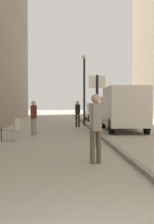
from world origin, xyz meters
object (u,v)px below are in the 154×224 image
at_px(pedestrian_main_foreground, 96,123).
at_px(street_sign_post, 97,104).
at_px(pedestrian_mid_block, 34,115).
at_px(parked_car, 97,112).
at_px(lamp_post, 84,85).
at_px(delivery_van, 123,108).
at_px(pedestrian_far_crossing, 78,112).
at_px(cafe_chair_near_window, 15,128).

distance_m(pedestrian_main_foreground, street_sign_post, 3.01).
bearing_deg(pedestrian_mid_block, parked_car, 86.86).
bearing_deg(street_sign_post, pedestrian_main_foreground, 79.35).
height_order(pedestrian_main_foreground, pedestrian_mid_block, pedestrian_main_foreground).
bearing_deg(pedestrian_main_foreground, street_sign_post, 63.48).
xyz_separation_m(parked_car, lamp_post, (-1.54, -4.99, 2.01)).
height_order(delivery_van, street_sign_post, street_sign_post).
bearing_deg(pedestrian_far_crossing, pedestrian_mid_block, 79.98).
height_order(pedestrian_mid_block, lamp_post, lamp_post).
distance_m(pedestrian_mid_block, lamp_post, 6.74).
height_order(pedestrian_far_crossing, cafe_chair_near_window, pedestrian_far_crossing).
bearing_deg(parked_car, pedestrian_main_foreground, -97.99).
height_order(delivery_van, lamp_post, lamp_post).
xyz_separation_m(pedestrian_main_foreground, pedestrian_mid_block, (-2.14, 6.97, -0.11)).
bearing_deg(pedestrian_far_crossing, street_sign_post, 110.60).
xyz_separation_m(pedestrian_mid_block, delivery_van, (4.78, 1.75, 0.33)).
bearing_deg(parked_car, delivery_van, -88.70).
distance_m(parked_car, cafe_chair_near_window, 13.82).
bearing_deg(pedestrian_far_crossing, parked_car, -88.15).
bearing_deg(street_sign_post, pedestrian_far_crossing, -91.43).
bearing_deg(parked_car, pedestrian_far_crossing, -108.17).
distance_m(pedestrian_mid_block, parked_car, 11.68).
relative_size(pedestrian_far_crossing, parked_car, 0.39).
bearing_deg(pedestrian_main_foreground, parked_car, 64.12).
bearing_deg(delivery_van, parked_car, 93.60).
xyz_separation_m(pedestrian_mid_block, lamp_post, (2.99, 5.77, 1.76)).
xyz_separation_m(pedestrian_main_foreground, cafe_chair_near_window, (-2.77, 4.91, -0.52)).
xyz_separation_m(street_sign_post, cafe_chair_near_window, (-3.20, 1.97, -1.00)).
xyz_separation_m(pedestrian_far_crossing, delivery_van, (2.35, -2.52, 0.34)).
relative_size(delivery_van, lamp_post, 1.07).
xyz_separation_m(pedestrian_far_crossing, lamp_post, (0.55, 1.50, 1.77)).
bearing_deg(delivery_van, street_sign_post, -109.01).
bearing_deg(cafe_chair_near_window, street_sign_post, -98.88).
xyz_separation_m(pedestrian_mid_block, parked_car, (4.53, 10.77, -0.25)).
height_order(pedestrian_main_foreground, pedestrian_far_crossing, pedestrian_main_foreground).
bearing_deg(street_sign_post, pedestrian_mid_block, -59.79).
bearing_deg(lamp_post, parked_car, 72.86).
relative_size(pedestrian_far_crossing, lamp_post, 0.35).
height_order(pedestrian_main_foreground, parked_car, pedestrian_main_foreground).
bearing_deg(delivery_van, lamp_post, 116.00).
relative_size(parked_car, street_sign_post, 1.62).
distance_m(delivery_van, street_sign_post, 6.19).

